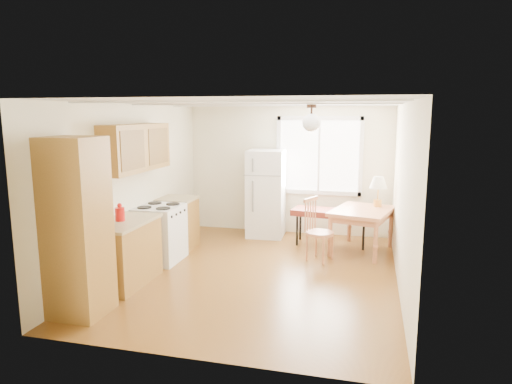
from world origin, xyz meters
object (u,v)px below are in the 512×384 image
(refrigerator, at_px, (266,193))
(bench, at_px, (331,214))
(dining_table, at_px, (362,215))
(chair, at_px, (315,225))

(refrigerator, distance_m, bench, 1.35)
(dining_table, bearing_deg, refrigerator, 175.79)
(refrigerator, xyz_separation_m, bench, (1.28, -0.34, -0.26))
(bench, distance_m, dining_table, 0.62)
(bench, bearing_deg, dining_table, -20.56)
(dining_table, bearing_deg, bench, 166.68)
(bench, xyz_separation_m, chair, (-0.18, -0.91, 0.01))
(refrigerator, height_order, dining_table, refrigerator)
(chair, bearing_deg, bench, 101.40)
(dining_table, distance_m, chair, 0.96)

